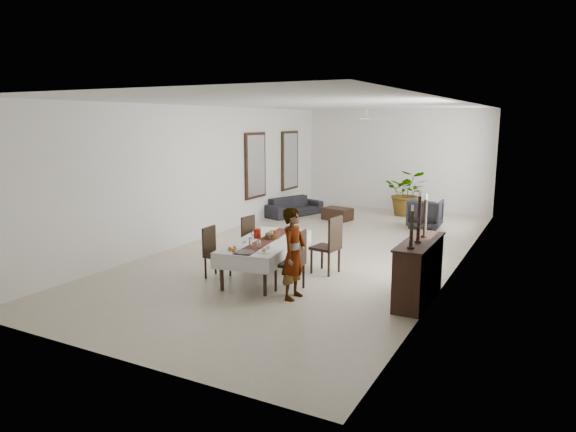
{
  "coord_description": "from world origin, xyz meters",
  "views": [
    {
      "loc": [
        4.61,
        -10.18,
        2.86
      ],
      "look_at": [
        0.09,
        -1.62,
        1.05
      ],
      "focal_mm": 32.0,
      "sensor_mm": 36.0,
      "label": 1
    }
  ],
  "objects_px": {
    "dining_table_top": "(266,242)",
    "red_pitcher": "(257,233)",
    "sofa": "(293,206)",
    "woman": "(294,254)",
    "sideboard_body": "(419,272)"
  },
  "relations": [
    {
      "from": "woman",
      "to": "sideboard_body",
      "type": "xyz_separation_m",
      "value": [
        1.82,
        0.83,
        -0.27
      ]
    },
    {
      "from": "dining_table_top",
      "to": "red_pitcher",
      "type": "xyz_separation_m",
      "value": [
        -0.24,
        0.1,
        0.12
      ]
    },
    {
      "from": "woman",
      "to": "red_pitcher",
      "type": "bearing_deg",
      "value": 54.04
    },
    {
      "from": "sideboard_body",
      "to": "sofa",
      "type": "xyz_separation_m",
      "value": [
        -5.21,
        5.76,
        -0.21
      ]
    },
    {
      "from": "dining_table_top",
      "to": "woman",
      "type": "height_order",
      "value": "woman"
    },
    {
      "from": "red_pitcher",
      "to": "sofa",
      "type": "distance_m",
      "value": 6.09
    },
    {
      "from": "dining_table_top",
      "to": "woman",
      "type": "bearing_deg",
      "value": -47.76
    },
    {
      "from": "woman",
      "to": "sideboard_body",
      "type": "bearing_deg",
      "value": -64.82
    },
    {
      "from": "dining_table_top",
      "to": "sofa",
      "type": "height_order",
      "value": "dining_table_top"
    },
    {
      "from": "dining_table_top",
      "to": "woman",
      "type": "xyz_separation_m",
      "value": [
        1.0,
        -0.82,
        0.1
      ]
    },
    {
      "from": "dining_table_top",
      "to": "woman",
      "type": "distance_m",
      "value": 1.3
    },
    {
      "from": "red_pitcher",
      "to": "sideboard_body",
      "type": "xyz_separation_m",
      "value": [
        3.06,
        -0.09,
        -0.29
      ]
    },
    {
      "from": "red_pitcher",
      "to": "dining_table_top",
      "type": "bearing_deg",
      "value": -22.6
    },
    {
      "from": "dining_table_top",
      "to": "sofa",
      "type": "relative_size",
      "value": 1.14
    },
    {
      "from": "dining_table_top",
      "to": "sofa",
      "type": "distance_m",
      "value": 6.26
    }
  ]
}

